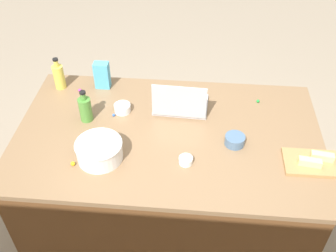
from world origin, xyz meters
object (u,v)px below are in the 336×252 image
Objects in this scene: ramekin_wide at (122,108)px; cutting_board at (314,163)px; butter_stick_left at (322,156)px; mixing_bowl_large at (99,150)px; candy_bag at (102,75)px; bottle_olive at (85,109)px; bottle_oil at (59,76)px; ramekin_medium at (186,160)px; butter_stick_right at (310,162)px; ramekin_small at (235,140)px; laptop at (180,104)px.

cutting_board is at bearing 162.17° from ramekin_wide.
mixing_bowl_large is at bearing 3.74° from butter_stick_left.
candy_bag is at bearing -54.94° from ramekin_wide.
bottle_oil is (0.24, -0.29, 0.01)m from bottle_olive.
ramekin_medium is (-0.57, 0.29, -0.06)m from bottle_olive.
butter_stick_right reaches higher than ramekin_small.
ramekin_medium is at bearing 4.12° from cutting_board.
bottle_olive is (0.14, -0.29, 0.02)m from mixing_bowl_large.
laptop is 0.57m from mixing_bowl_large.
candy_bag is (0.12, -0.61, 0.03)m from mixing_bowl_large.
butter_stick_right is (0.03, 0.02, 0.03)m from cutting_board.
ramekin_medium is (-0.81, 0.58, -0.06)m from bottle_oil.
cutting_board is 0.64m from ramekin_medium.
cutting_board is (-1.07, -0.05, -0.05)m from mixing_bowl_large.
ramekin_wide is (0.33, 0.04, -0.02)m from laptop.
ramekin_medium is at bearing 144.51° from bottle_oil.
bottle_olive reaches higher than cutting_board.
mixing_bowl_large is 1.07m from cutting_board.
cutting_board is at bearing -144.49° from butter_stick_right.
butter_stick_right reaches higher than cutting_board.
ramekin_wide reaches higher than cutting_board.
mixing_bowl_large is at bearing 13.46° from ramekin_small.
bottle_olive is (0.52, 0.13, 0.03)m from laptop.
bottle_oil is 1.87× the size of butter_stick_left.
butter_stick_right is at bearing 153.19° from candy_bag.
bottle_oil reaches higher than cutting_board.
bottle_olive is 1.75× the size of butter_stick_right.
ramekin_medium is at bearing 32.66° from ramekin_small.
butter_stick_right is (-0.66, 0.39, -0.01)m from laptop.
bottle_olive is 0.64m from ramekin_medium.
bottle_oil is 1.00m from ramekin_medium.
ramekin_wide is at bearing -44.22° from ramekin_medium.
bottle_oil reaches higher than candy_bag.
candy_bag is at bearing -79.26° from mixing_bowl_large.
butter_stick_left is 0.08m from butter_stick_right.
butter_stick_left is 1.00× the size of butter_stick_right.
butter_stick_right is at bearing 159.31° from ramekin_small.
candy_bag is at bearing -23.77° from butter_stick_left.
ramekin_wide is (0.99, -0.35, -0.01)m from butter_stick_right.
laptop is at bearing -131.84° from mixing_bowl_large.
butter_stick_left is (-0.73, 0.35, -0.01)m from laptop.
cutting_board is at bearing 31.71° from butter_stick_left.
ramekin_small reaches higher than ramekin_wide.
ramekin_medium is (0.64, 0.05, 0.01)m from cutting_board.
ramekin_wide is (-0.05, -0.38, -0.03)m from mixing_bowl_large.
butter_stick_right is (-1.42, 0.55, -0.05)m from bottle_oil.
laptop is 0.42m from ramekin_medium.
ramekin_small is (0.36, -0.14, -0.01)m from butter_stick_right.
candy_bag is (0.49, -0.19, 0.04)m from laptop.
ramekin_small is 0.62× the size of candy_bag.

